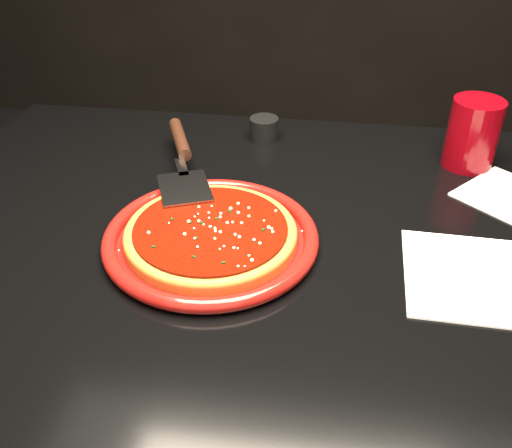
{
  "coord_description": "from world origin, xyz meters",
  "views": [
    {
      "loc": [
        0.04,
        -0.68,
        1.23
      ],
      "look_at": [
        -0.05,
        -0.01,
        0.77
      ],
      "focal_mm": 40.0,
      "sensor_mm": 36.0,
      "label": 1
    }
  ],
  "objects": [
    {
      "name": "cup",
      "position": [
        0.28,
        0.25,
        0.81
      ],
      "size": [
        0.09,
        0.09,
        0.12
      ],
      "primitive_type": "cylinder",
      "rotation": [
        0.0,
        0.0,
        0.07
      ],
      "color": "maroon",
      "rests_on": "table"
    },
    {
      "name": "table",
      "position": [
        0.0,
        0.0,
        0.38
      ],
      "size": [
        1.2,
        0.8,
        0.75
      ],
      "primitive_type": "cube",
      "color": "black",
      "rests_on": "floor"
    },
    {
      "name": "pizza_crust",
      "position": [
        -0.11,
        -0.04,
        0.76
      ],
      "size": [
        0.26,
        0.26,
        0.01
      ],
      "primitive_type": "cylinder",
      "rotation": [
        0.0,
        0.0,
        0.08
      ],
      "color": "#91521E",
      "rests_on": "plate"
    },
    {
      "name": "pizza_server",
      "position": [
        -0.2,
        0.13,
        0.79
      ],
      "size": [
        0.21,
        0.33,
        0.02
      ],
      "primitive_type": null,
      "rotation": [
        0.0,
        0.0,
        0.39
      ],
      "color": "silver",
      "rests_on": "plate"
    },
    {
      "name": "napkin_b",
      "position": [
        0.33,
        0.15,
        0.75
      ],
      "size": [
        0.19,
        0.19,
        0.0
      ],
      "primitive_type": "cube",
      "rotation": [
        0.0,
        0.0,
        -0.73
      ],
      "color": "white",
      "rests_on": "table"
    },
    {
      "name": "plate",
      "position": [
        -0.11,
        -0.04,
        0.76
      ],
      "size": [
        0.33,
        0.33,
        0.02
      ],
      "primitive_type": "cylinder",
      "rotation": [
        0.0,
        0.0,
        0.08
      ],
      "color": "maroon",
      "rests_on": "table"
    },
    {
      "name": "basil_flecks",
      "position": [
        -0.11,
        -0.04,
        0.78
      ],
      "size": [
        0.19,
        0.19,
        0.0
      ],
      "primitive_type": null,
      "color": "black",
      "rests_on": "plate"
    },
    {
      "name": "pizza_crust_rim",
      "position": [
        -0.11,
        -0.04,
        0.77
      ],
      "size": [
        0.26,
        0.26,
        0.02
      ],
      "primitive_type": "torus",
      "rotation": [
        0.0,
        0.0,
        0.08
      ],
      "color": "#91521E",
      "rests_on": "plate"
    },
    {
      "name": "napkin_a",
      "position": [
        0.24,
        -0.07,
        0.75
      ],
      "size": [
        0.19,
        0.19,
        0.0
      ],
      "primitive_type": "cube",
      "rotation": [
        0.0,
        0.0,
        -0.03
      ],
      "color": "white",
      "rests_on": "table"
    },
    {
      "name": "parmesan_dusting",
      "position": [
        -0.11,
        -0.04,
        0.78
      ],
      "size": [
        0.21,
        0.21,
        0.01
      ],
      "primitive_type": null,
      "color": "#F3EABA",
      "rests_on": "plate"
    },
    {
      "name": "ramekin",
      "position": [
        -0.08,
        0.3,
        0.77
      ],
      "size": [
        0.05,
        0.05,
        0.04
      ],
      "primitive_type": "cylinder",
      "rotation": [
        0.0,
        0.0,
        0.01
      ],
      "color": "black",
      "rests_on": "table"
    },
    {
      "name": "pizza_sauce",
      "position": [
        -0.11,
        -0.04,
        0.78
      ],
      "size": [
        0.23,
        0.23,
        0.01
      ],
      "primitive_type": "cylinder",
      "rotation": [
        0.0,
        0.0,
        0.08
      ],
      "color": "#600E03",
      "rests_on": "plate"
    }
  ]
}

